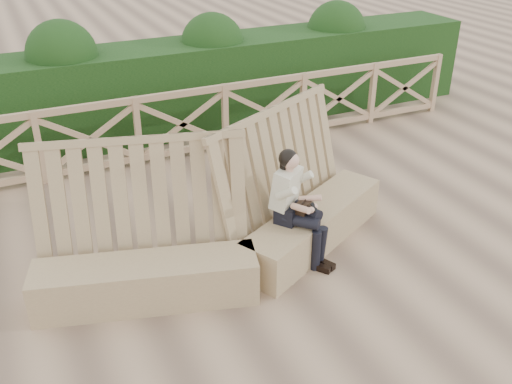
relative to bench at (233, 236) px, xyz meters
name	(u,v)px	position (x,y,z in m)	size (l,w,h in m)	color
ground	(286,275)	(0.46, -0.40, -0.41)	(60.00, 60.00, 0.00)	brown
bench	(233,236)	(0.00, 0.00, 0.00)	(4.39, 1.73, 1.62)	#8C7050
woman	(295,202)	(0.70, -0.13, 0.34)	(0.63, 0.79, 1.35)	black
guardrail	(183,124)	(0.46, 3.10, 0.14)	(10.10, 0.09, 1.10)	#917254
hedge	(160,90)	(0.46, 4.30, 0.34)	(12.00, 1.20, 1.50)	black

